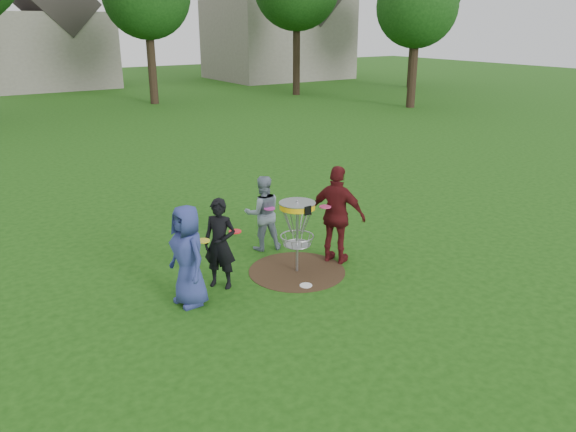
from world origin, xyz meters
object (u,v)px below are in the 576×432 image
player_blue (188,256)px  player_maroon (337,215)px  disc_golf_basket (297,220)px  player_black (220,244)px  player_grey (263,213)px

player_blue → player_maroon: 3.05m
disc_golf_basket → player_black: bearing=171.3°
player_blue → player_black: bearing=105.2°
player_grey → player_blue: bearing=49.1°
player_blue → player_maroon: size_ratio=0.89×
player_black → player_grey: bearing=85.3°
player_black → player_maroon: (2.34, -0.26, 0.15)m
player_blue → player_grey: (2.21, 1.35, -0.08)m
player_grey → disc_golf_basket: player_grey is taller
disc_golf_basket → player_maroon: bearing=-2.7°
player_black → disc_golf_basket: player_black is taller
player_black → disc_golf_basket: size_ratio=1.16×
player_blue → disc_golf_basket: size_ratio=1.23×
player_blue → player_maroon: (3.05, 0.01, 0.10)m
player_maroon → disc_golf_basket: bearing=58.1°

